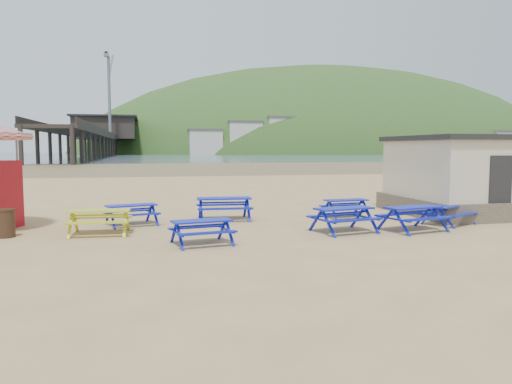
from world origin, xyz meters
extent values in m
plane|color=tan|center=(0.00, 0.00, 0.00)|extent=(400.00, 400.00, 0.00)
plane|color=brown|center=(0.00, 55.00, 0.00)|extent=(400.00, 400.00, 0.00)
plane|color=#4C5F6D|center=(0.00, 170.00, 0.01)|extent=(400.00, 400.00, 0.00)
cube|color=#08039A|center=(-3.80, 0.79, 0.69)|extent=(1.81, 1.11, 0.05)
cube|color=#08039A|center=(-3.96, 1.33, 0.42)|extent=(1.69, 0.71, 0.05)
cube|color=#08039A|center=(-3.64, 0.25, 0.42)|extent=(1.69, 0.71, 0.05)
cube|color=#08039A|center=(-0.48, 1.33, 0.80)|extent=(2.03, 0.89, 0.06)
cube|color=#08039A|center=(-0.44, 1.99, 0.50)|extent=(2.00, 0.39, 0.06)
cube|color=#08039A|center=(-0.52, 0.67, 0.50)|extent=(2.00, 0.39, 0.06)
cube|color=#08039A|center=(4.19, 0.95, 0.67)|extent=(1.71, 0.82, 0.05)
cube|color=#08039A|center=(4.13, 1.50, 0.41)|extent=(1.67, 0.41, 0.05)
cube|color=#08039A|center=(4.25, 0.41, 0.41)|extent=(1.67, 0.41, 0.05)
cube|color=#08039A|center=(-1.81, -3.23, 0.66)|extent=(1.72, 0.92, 0.05)
cube|color=#08039A|center=(-1.91, -2.70, 0.41)|extent=(1.64, 0.52, 0.05)
cube|color=#08039A|center=(-1.70, -3.76, 0.41)|extent=(1.64, 0.52, 0.05)
cube|color=#08039A|center=(2.81, -2.18, 0.76)|extent=(1.99, 1.12, 0.05)
cube|color=#08039A|center=(2.68, -1.57, 0.47)|extent=(1.89, 0.66, 0.05)
cube|color=#08039A|center=(2.95, -2.79, 0.47)|extent=(1.89, 0.66, 0.05)
cube|color=#08039A|center=(6.99, -1.49, 0.65)|extent=(1.72, 1.28, 0.04)
cube|color=#08039A|center=(6.75, -1.01, 0.40)|extent=(1.54, 0.92, 0.04)
cube|color=#08039A|center=(7.23, -1.97, 0.40)|extent=(1.54, 0.92, 0.04)
cube|color=gold|center=(-4.71, -0.95, 0.74)|extent=(1.88, 0.83, 0.05)
cube|color=gold|center=(-4.67, -0.34, 0.46)|extent=(1.85, 0.37, 0.05)
cube|color=gold|center=(-4.74, -1.56, 0.46)|extent=(1.85, 0.37, 0.05)
cylinder|color=#391E14|center=(-7.41, -0.86, 0.41)|extent=(0.54, 0.54, 0.83)
cylinder|color=#391E14|center=(-7.41, -0.86, 0.83)|extent=(0.58, 0.58, 0.04)
cube|color=#665B4C|center=(10.50, 1.00, 0.35)|extent=(7.40, 5.40, 0.70)
cube|color=beige|center=(10.50, 1.00, 1.85)|extent=(7.00, 5.00, 2.30)
cube|color=black|center=(10.50, 1.00, 3.05)|extent=(7.30, 5.30, 0.20)
cube|color=black|center=(9.00, -1.52, 1.40)|extent=(0.90, 0.06, 2.00)
cube|color=black|center=(-18.00, 175.00, 6.00)|extent=(9.00, 220.00, 0.60)
cube|color=black|center=(-18.00, 186.00, 10.00)|extent=(22.00, 30.00, 8.00)
cube|color=black|center=(-18.00, 186.00, 14.30)|extent=(24.00, 32.00, 0.60)
cylinder|color=slate|center=(-15.00, 164.00, 20.00)|extent=(1.00, 1.00, 28.00)
cube|color=slate|center=(-15.00, 178.00, 33.00)|extent=(0.60, 25.63, 12.38)
ellipsoid|color=#2D4C1E|center=(90.00, 230.00, -10.00)|extent=(264.00, 144.00, 108.00)
cube|color=#08039A|center=(5.08, -2.44, 0.77)|extent=(2.01, 1.18, 0.05)
cube|color=#08039A|center=(4.92, -1.82, 0.47)|extent=(1.90, 0.72, 0.05)
cube|color=#08039A|center=(5.23, -3.05, 0.47)|extent=(1.90, 0.72, 0.05)
camera|label=1|loc=(-3.30, -16.85, 2.67)|focal=35.00mm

